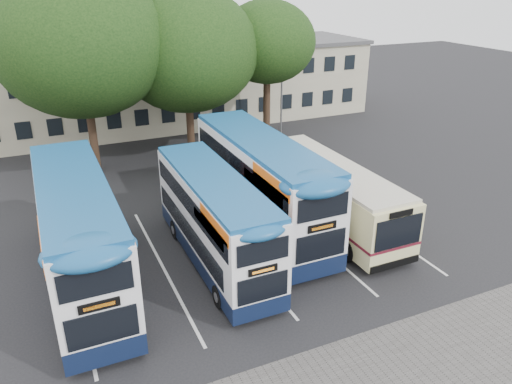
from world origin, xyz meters
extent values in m
plane|color=black|center=(0.00, 0.00, 0.00)|extent=(120.00, 120.00, 0.00)
cube|color=silver|center=(-10.75, 5.00, 0.01)|extent=(0.12, 11.00, 0.01)
cube|color=silver|center=(-7.25, 5.00, 0.01)|extent=(0.12, 11.00, 0.01)
cube|color=silver|center=(-3.75, 5.00, 0.01)|extent=(0.12, 11.00, 0.01)
cube|color=silver|center=(-0.25, 5.00, 0.01)|extent=(0.12, 11.00, 0.01)
cube|color=silver|center=(3.25, 5.00, 0.01)|extent=(0.12, 11.00, 0.01)
cube|color=#A89E87|center=(0.00, 27.00, 3.00)|extent=(32.00, 8.00, 6.00)
cube|color=#4C4C4F|center=(0.00, 27.00, 6.05)|extent=(32.40, 8.40, 0.30)
cube|color=black|center=(0.00, 22.98, 1.70)|extent=(30.00, 0.06, 1.20)
cube|color=black|center=(0.00, 22.98, 4.50)|extent=(30.00, 0.06, 1.20)
cylinder|color=gray|center=(6.00, 20.00, 4.50)|extent=(0.14, 0.14, 9.00)
cube|color=gray|center=(6.00, 20.00, 9.00)|extent=(0.12, 0.80, 0.12)
cube|color=gray|center=(6.00, 19.60, 8.95)|extent=(0.25, 0.50, 0.12)
cylinder|color=black|center=(-8.09, 17.89, 2.87)|extent=(0.50, 0.50, 5.74)
ellipsoid|color=black|center=(-8.09, 17.89, 7.80)|extent=(10.07, 10.07, 8.56)
cylinder|color=black|center=(-1.73, 18.30, 2.57)|extent=(0.50, 0.50, 5.14)
ellipsoid|color=black|center=(-1.73, 18.30, 6.99)|extent=(9.21, 9.21, 7.83)
cylinder|color=black|center=(3.90, 18.20, 2.65)|extent=(0.50, 0.50, 5.30)
ellipsoid|color=black|center=(3.90, 18.20, 7.20)|extent=(6.51, 6.51, 5.53)
cube|color=#0E1936|center=(-10.34, 4.97, 0.70)|extent=(2.51, 10.53, 0.80)
cube|color=white|center=(-10.34, 4.97, 2.66)|extent=(2.51, 10.53, 3.11)
cube|color=#17518B|center=(-10.34, 4.97, 4.26)|extent=(2.46, 10.32, 0.30)
cube|color=black|center=(-10.34, 5.28, 1.81)|extent=(2.55, 9.33, 1.00)
cube|color=black|center=(-10.34, 4.97, 3.36)|extent=(2.55, 9.93, 0.90)
cube|color=orange|center=(-9.07, 1.51, 3.91)|extent=(0.02, 3.21, 0.55)
cube|color=black|center=(-10.34, -0.32, 2.56)|extent=(1.20, 0.06, 0.30)
cylinder|color=black|center=(-11.47, 8.03, 0.50)|extent=(0.30, 1.00, 1.00)
cylinder|color=black|center=(-9.21, 8.03, 0.50)|extent=(0.30, 1.00, 1.00)
cylinder|color=black|center=(-11.47, 1.51, 0.50)|extent=(0.30, 1.00, 1.00)
cylinder|color=black|center=(-9.21, 1.51, 0.50)|extent=(0.30, 1.00, 1.00)
cube|color=#0E1936|center=(-5.01, 4.54, 0.63)|extent=(2.23, 9.38, 0.71)
cube|color=white|center=(-5.01, 4.54, 2.37)|extent=(2.23, 9.38, 2.77)
cube|color=#17518B|center=(-5.01, 4.54, 3.80)|extent=(2.19, 9.19, 0.27)
cube|color=black|center=(-5.01, 4.80, 1.61)|extent=(2.27, 8.31, 0.89)
cube|color=black|center=(-5.01, 4.54, 2.99)|extent=(2.27, 8.84, 0.80)
cube|color=orange|center=(-3.88, 1.45, 3.48)|extent=(0.02, 2.86, 0.49)
cube|color=black|center=(-5.01, -0.18, 2.28)|extent=(1.07, 0.06, 0.27)
cylinder|color=black|center=(-6.02, 7.26, 0.45)|extent=(0.27, 0.89, 0.89)
cylinder|color=black|center=(-4.00, 7.26, 0.45)|extent=(0.27, 0.89, 0.89)
cylinder|color=black|center=(-6.02, 1.45, 0.45)|extent=(0.27, 0.89, 0.89)
cylinder|color=black|center=(-4.00, 1.45, 0.45)|extent=(0.27, 0.89, 0.89)
cube|color=#AB120B|center=(-3.87, 5.65, 2.99)|extent=(0.02, 3.57, 0.76)
cube|color=#0E1936|center=(-1.92, 6.55, 0.72)|extent=(2.57, 10.79, 0.82)
cube|color=white|center=(-1.92, 6.55, 2.72)|extent=(2.57, 10.79, 3.18)
cube|color=#17518B|center=(-1.92, 6.55, 4.37)|extent=(2.52, 10.57, 0.31)
cube|color=black|center=(-1.92, 6.85, 1.85)|extent=(2.61, 9.55, 1.03)
cube|color=black|center=(-1.92, 6.55, 3.44)|extent=(2.61, 10.17, 0.92)
cube|color=orange|center=(-0.63, 3.00, 4.01)|extent=(0.02, 3.29, 0.56)
cube|color=black|center=(-1.92, 1.12, 2.62)|extent=(1.23, 0.06, 0.31)
cylinder|color=black|center=(-3.08, 9.68, 0.51)|extent=(0.31, 1.03, 1.03)
cylinder|color=black|center=(-0.76, 9.68, 0.51)|extent=(0.31, 1.03, 1.03)
cylinder|color=black|center=(-3.08, 3.00, 0.51)|extent=(0.31, 1.03, 1.03)
cylinder|color=black|center=(-0.76, 3.00, 0.51)|extent=(0.31, 1.03, 1.03)
cube|color=beige|center=(1.34, 5.67, 1.60)|extent=(2.54, 10.17, 2.59)
cube|color=beige|center=(1.34, 5.67, 2.95)|extent=(2.44, 9.77, 0.20)
cube|color=black|center=(1.34, 6.18, 2.03)|extent=(2.58, 8.14, 0.92)
cube|color=maroon|center=(1.34, 5.67, 1.17)|extent=(2.57, 10.19, 0.12)
cube|color=black|center=(1.34, 0.57, 1.93)|extent=(2.24, 0.06, 1.32)
cylinder|color=black|center=(0.19, 2.22, 0.51)|extent=(0.31, 1.02, 1.02)
cylinder|color=black|center=(2.49, 2.22, 0.51)|extent=(0.31, 1.02, 1.02)
cylinder|color=black|center=(0.19, 8.73, 0.51)|extent=(0.31, 1.02, 1.02)
cylinder|color=black|center=(2.49, 8.73, 0.51)|extent=(0.31, 1.02, 1.02)
camera|label=1|loc=(-11.12, -13.08, 11.41)|focal=35.00mm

